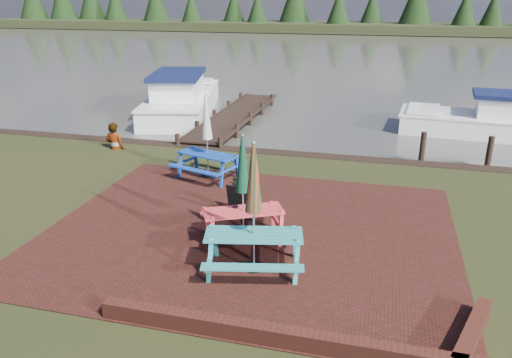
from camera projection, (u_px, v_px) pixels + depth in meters
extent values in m
plane|color=black|center=(237.00, 253.00, 10.34)|extent=(120.00, 120.00, 0.00)
cube|color=#331710|center=(250.00, 232.00, 11.24)|extent=(9.00, 7.50, 0.02)
cube|color=#4C1E16|center=(282.00, 337.00, 7.58)|extent=(6.00, 0.22, 0.30)
cube|color=#4C1E16|center=(472.00, 334.00, 7.64)|extent=(0.82, 1.77, 0.30)
cube|color=#403D37|center=(358.00, 54.00, 43.88)|extent=(120.00, 60.00, 0.02)
cube|color=black|center=(372.00, 28.00, 70.00)|extent=(120.00, 10.00, 1.20)
cube|color=teal|center=(254.00, 235.00, 9.45)|extent=(1.96, 1.11, 0.04)
cube|color=teal|center=(252.00, 267.00, 8.90)|extent=(1.86, 0.65, 0.04)
cube|color=teal|center=(255.00, 232.00, 10.20)|extent=(1.86, 0.65, 0.04)
cube|color=teal|center=(212.00, 252.00, 9.60)|extent=(0.43, 1.58, 0.76)
cube|color=teal|center=(296.00, 253.00, 9.55)|extent=(0.43, 1.58, 0.76)
cylinder|color=black|center=(254.00, 267.00, 9.69)|extent=(0.37, 0.37, 0.10)
cylinder|color=#B2B2B7|center=(254.00, 209.00, 9.26)|extent=(0.04, 0.04, 2.57)
cone|color=#9F3616|center=(254.00, 178.00, 9.05)|extent=(0.33, 0.33, 1.28)
cube|color=#E1393D|center=(243.00, 211.00, 10.61)|extent=(1.82, 1.37, 0.04)
cube|color=#E1393D|center=(249.00, 236.00, 10.12)|extent=(1.62, 0.98, 0.04)
cube|color=#E1393D|center=(238.00, 211.00, 11.30)|extent=(1.62, 0.98, 0.04)
cube|color=#E1393D|center=(209.00, 229.00, 10.58)|extent=(0.74, 1.35, 0.70)
cube|color=#E1393D|center=(276.00, 223.00, 10.89)|extent=(0.74, 1.35, 0.70)
cylinder|color=black|center=(243.00, 239.00, 10.84)|extent=(0.34, 0.34, 0.09)
cylinder|color=#B2B2B7|center=(243.00, 190.00, 10.44)|extent=(0.03, 0.03, 2.37)
cone|color=#0F3824|center=(243.00, 164.00, 10.24)|extent=(0.30, 0.30, 1.18)
cube|color=#1541A3|center=(208.00, 154.00, 14.31)|extent=(1.87, 1.18, 0.04)
cube|color=#1541A3|center=(194.00, 170.00, 13.89)|extent=(1.73, 0.75, 0.04)
cube|color=#1541A3|center=(221.00, 158.00, 14.93)|extent=(1.73, 0.75, 0.04)
cube|color=#1541A3|center=(188.00, 162.00, 14.81)|extent=(0.53, 1.46, 0.72)
cube|color=#1541A3|center=(229.00, 171.00, 14.06)|extent=(0.53, 1.46, 0.72)
cylinder|color=black|center=(208.00, 176.00, 14.54)|extent=(0.35, 0.35, 0.10)
cylinder|color=#B2B2B7|center=(207.00, 138.00, 14.14)|extent=(0.03, 0.03, 2.42)
cone|color=beige|center=(206.00, 118.00, 13.93)|extent=(0.31, 0.31, 1.21)
cube|color=black|center=(239.00, 202.00, 11.70)|extent=(0.57, 0.28, 0.88)
cube|color=black|center=(242.00, 198.00, 11.97)|extent=(0.57, 0.28, 0.88)
cube|color=black|center=(240.00, 183.00, 11.68)|extent=(0.55, 0.11, 0.03)
cube|color=black|center=(236.00, 115.00, 21.55)|extent=(1.60, 9.00, 0.06)
cube|color=black|center=(219.00, 113.00, 21.71)|extent=(0.08, 9.00, 0.08)
cube|color=black|center=(252.00, 115.00, 21.36)|extent=(0.08, 9.00, 0.08)
cylinder|color=black|center=(178.00, 148.00, 17.74)|extent=(0.16, 0.16, 1.00)
cylinder|color=black|center=(221.00, 151.00, 17.36)|extent=(0.16, 0.16, 1.00)
cube|color=white|center=(182.00, 106.00, 23.05)|extent=(4.24, 7.94, 1.08)
cube|color=white|center=(182.00, 94.00, 22.85)|extent=(4.32, 8.10, 0.09)
cube|color=white|center=(178.00, 86.00, 21.82)|extent=(2.54, 3.51, 0.92)
cube|color=#10173C|center=(177.00, 74.00, 21.64)|extent=(2.84, 4.00, 0.19)
cube|color=white|center=(191.00, 81.00, 25.49)|extent=(2.45, 1.82, 0.11)
cube|color=white|center=(490.00, 128.00, 19.50)|extent=(6.93, 2.97, 0.90)
cube|color=white|center=(492.00, 117.00, 19.33)|extent=(7.07, 3.03, 0.07)
cube|color=white|center=(424.00, 109.00, 20.12)|extent=(1.40, 2.09, 0.09)
imported|color=gray|center=(113.00, 123.00, 16.93)|extent=(0.68, 0.46, 1.83)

